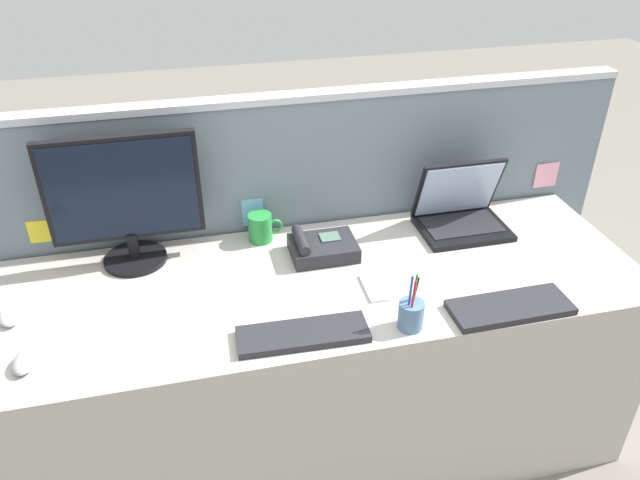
% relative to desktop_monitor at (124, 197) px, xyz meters
% --- Properties ---
extents(ground_plane, '(10.00, 10.00, 0.00)m').
position_rel_desktop_monitor_xyz_m(ground_plane, '(0.59, -0.26, -0.99)').
color(ground_plane, slate).
extents(desk, '(2.08, 0.71, 0.75)m').
position_rel_desktop_monitor_xyz_m(desk, '(0.59, -0.26, -0.61)').
color(desk, '#ADA89E').
rests_on(desk, ground_plane).
extents(cubicle_divider, '(2.39, 0.08, 1.24)m').
position_rel_desktop_monitor_xyz_m(cubicle_divider, '(0.59, 0.13, -0.37)').
color(cubicle_divider, slate).
rests_on(cubicle_divider, ground_plane).
extents(desktop_monitor, '(0.48, 0.21, 0.44)m').
position_rel_desktop_monitor_xyz_m(desktop_monitor, '(0.00, 0.00, 0.00)').
color(desktop_monitor, black).
rests_on(desktop_monitor, desk).
extents(laptop, '(0.31, 0.24, 0.26)m').
position_rel_desktop_monitor_xyz_m(laptop, '(1.15, -0.05, -0.17)').
color(laptop, black).
rests_on(laptop, desk).
extents(desk_phone, '(0.22, 0.17, 0.09)m').
position_rel_desktop_monitor_xyz_m(desk_phone, '(0.61, -0.12, -0.21)').
color(desk_phone, '#232328').
rests_on(desk_phone, desk).
extents(keyboard_main, '(0.38, 0.13, 0.02)m').
position_rel_desktop_monitor_xyz_m(keyboard_main, '(0.46, -0.52, -0.23)').
color(keyboard_main, '#232328').
rests_on(keyboard_main, desk).
extents(keyboard_spare, '(0.37, 0.14, 0.02)m').
position_rel_desktop_monitor_xyz_m(keyboard_spare, '(1.09, -0.54, -0.23)').
color(keyboard_spare, '#232328').
rests_on(keyboard_spare, desk).
extents(computer_mouse_right_hand, '(0.08, 0.11, 0.03)m').
position_rel_desktop_monitor_xyz_m(computer_mouse_right_hand, '(-0.35, -0.25, -0.22)').
color(computer_mouse_right_hand, silver).
rests_on(computer_mouse_right_hand, desk).
extents(computer_mouse_left_hand, '(0.06, 0.10, 0.03)m').
position_rel_desktop_monitor_xyz_m(computer_mouse_left_hand, '(-0.28, -0.46, -0.22)').
color(computer_mouse_left_hand, '#9EA0A8').
rests_on(computer_mouse_left_hand, desk).
extents(pen_cup, '(0.07, 0.07, 0.18)m').
position_rel_desktop_monitor_xyz_m(pen_cup, '(0.77, -0.54, -0.19)').
color(pen_cup, '#4C7093').
rests_on(pen_cup, desk).
extents(cell_phone_white_slab, '(0.06, 0.15, 0.01)m').
position_rel_desktop_monitor_xyz_m(cell_phone_white_slab, '(0.73, -0.34, -0.23)').
color(cell_phone_white_slab, silver).
rests_on(cell_phone_white_slab, desk).
extents(coffee_mug, '(0.12, 0.08, 0.10)m').
position_rel_desktop_monitor_xyz_m(coffee_mug, '(0.43, 0.03, -0.19)').
color(coffee_mug, '#238438').
rests_on(coffee_mug, desk).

